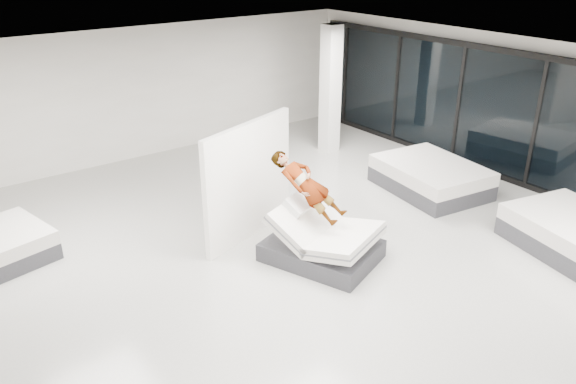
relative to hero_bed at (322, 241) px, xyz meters
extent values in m
plane|color=#B2B1A8|center=(-0.29, -0.35, -0.34)|extent=(14.00, 14.00, 0.00)
plane|color=black|center=(-0.29, -0.35, 2.86)|extent=(14.00, 14.00, 0.00)
cube|color=white|center=(-0.29, 6.65, 1.26)|extent=(12.00, 0.04, 3.20)
cube|color=white|center=(5.71, -0.35, 1.26)|extent=(0.04, 14.00, 3.20)
cube|color=#343539|center=(0.00, 0.01, -0.18)|extent=(1.90, 2.17, 0.32)
cube|color=white|center=(-0.12, 0.32, 0.30)|extent=(1.58, 1.29, 0.66)
cube|color=#5B5C60|center=(-0.12, 0.32, 0.30)|extent=(1.57, 1.22, 0.52)
cube|color=white|center=(0.14, -0.39, 0.16)|extent=(1.60, 1.34, 0.36)
cube|color=#5B5C60|center=(0.14, -0.39, 0.16)|extent=(1.61, 1.34, 0.19)
cube|color=white|center=(-0.17, 0.45, 0.59)|extent=(0.60, 0.52, 0.30)
imported|color=slate|center=(-0.11, 0.29, 0.77)|extent=(0.98, 1.43, 1.38)
cube|color=black|center=(0.22, 0.04, 0.61)|extent=(0.10, 0.15, 0.08)
cube|color=white|center=(-0.48, 1.51, 0.74)|extent=(2.28, 0.87, 2.16)
cube|color=#343539|center=(3.78, 0.82, -0.17)|extent=(2.00, 2.48, 0.34)
cube|color=white|center=(3.78, 0.82, 0.14)|extent=(2.00, 2.48, 0.28)
cube|color=white|center=(3.71, 4.15, 1.26)|extent=(0.40, 0.40, 3.20)
cube|color=#1F2B34|center=(5.61, -0.35, 1.11)|extent=(0.06, 13.40, 2.80)
cube|color=black|center=(5.61, -0.35, -0.28)|extent=(0.12, 13.40, 0.12)
cube|color=black|center=(5.61, -0.35, 2.52)|extent=(0.12, 13.40, 0.12)
cube|color=black|center=(5.61, -0.35, 1.11)|extent=(0.09, 0.08, 2.80)
cube|color=black|center=(5.61, 1.65, 1.11)|extent=(0.09, 0.08, 2.80)
cube|color=black|center=(5.61, 3.65, 1.11)|extent=(0.09, 0.08, 2.80)
cube|color=black|center=(5.61, 5.65, 1.11)|extent=(0.09, 0.08, 2.80)
camera|label=1|loc=(-5.50, -6.35, 4.70)|focal=35.00mm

